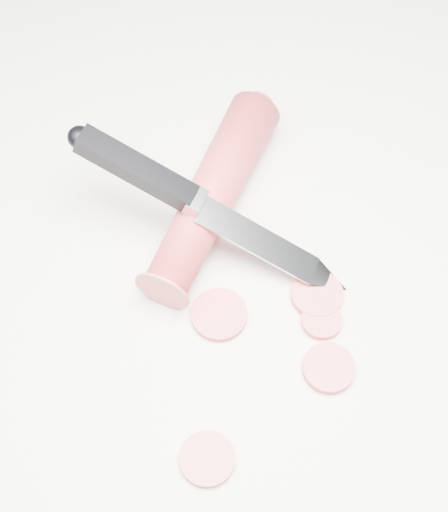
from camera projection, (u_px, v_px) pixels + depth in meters
ground at (252, 278)px, 0.54m from camera, size 2.40×2.40×0.00m
carrot at (213, 194)px, 0.55m from camera, size 0.17×0.14×0.04m
carrot_slice_0 at (207, 459)px, 0.47m from camera, size 0.04×0.04×0.01m
carrot_slice_1 at (219, 315)px, 0.52m from camera, size 0.04×0.04×0.01m
carrot_slice_2 at (328, 368)px, 0.50m from camera, size 0.04×0.04×0.01m
carrot_slice_3 at (321, 320)px, 0.52m from camera, size 0.03×0.03×0.01m
carrot_slice_4 at (317, 297)px, 0.53m from camera, size 0.04×0.04×0.01m
carrot_slice_5 at (317, 294)px, 0.53m from camera, size 0.04×0.04×0.01m
kitchen_knife at (211, 208)px, 0.52m from camera, size 0.15×0.20×0.08m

